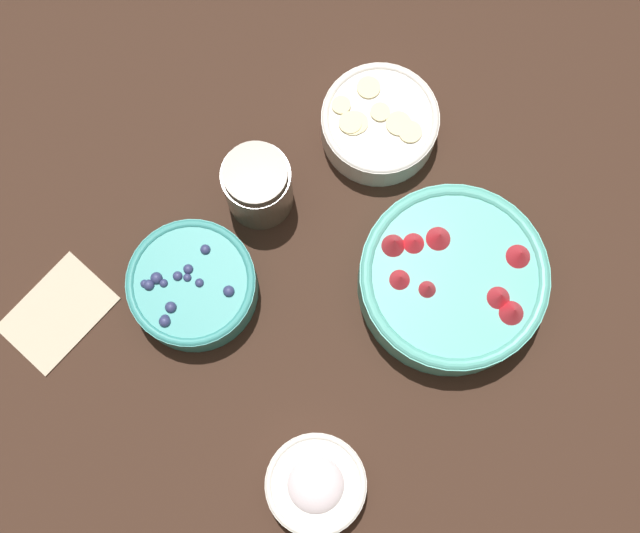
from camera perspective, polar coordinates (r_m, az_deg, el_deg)
ground_plane at (r=1.10m, az=-1.39°, el=-4.75°), size 4.00×4.00×0.00m
bowl_strawberries at (r=1.08m, az=8.48°, el=-0.80°), size 0.23×0.23×0.09m
bowl_blueberries at (r=1.09m, az=-8.16°, el=-1.21°), size 0.16×0.16×0.06m
bowl_bananas at (r=1.14m, az=3.81°, el=9.13°), size 0.15×0.15×0.05m
bowl_cream at (r=1.06m, az=-0.27°, el=-13.78°), size 0.12×0.12×0.05m
jar_chocolate at (r=1.10m, az=-3.98°, el=5.11°), size 0.08×0.08×0.10m
napkin at (r=1.15m, az=-16.45°, el=-2.86°), size 0.13×0.09×0.01m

